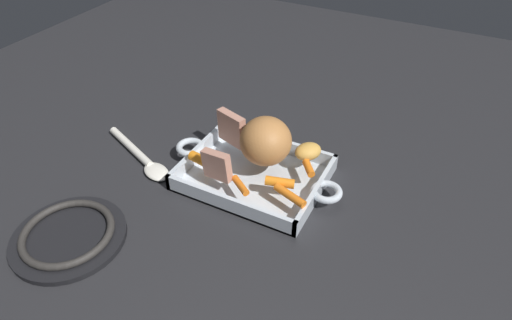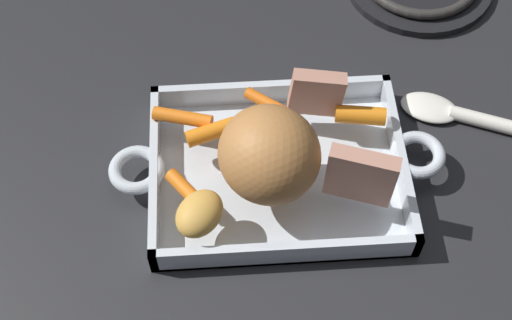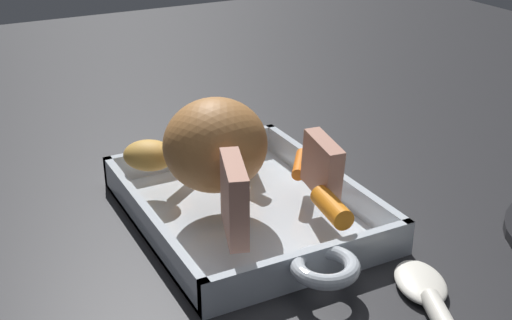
% 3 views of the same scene
% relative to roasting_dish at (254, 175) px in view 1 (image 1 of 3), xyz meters
% --- Properties ---
extents(ground_plane, '(2.10, 2.10, 0.00)m').
position_rel_roasting_dish_xyz_m(ground_plane, '(0.00, 0.00, -0.01)').
color(ground_plane, '#232326').
extents(roasting_dish, '(0.38, 0.23, 0.04)m').
position_rel_roasting_dish_xyz_m(roasting_dish, '(0.00, 0.00, 0.00)').
color(roasting_dish, silver).
rests_on(roasting_dish, ground_plane).
extents(pork_roast, '(0.15, 0.15, 0.10)m').
position_rel_roasting_dish_xyz_m(pork_roast, '(0.01, 0.03, 0.07)').
color(pork_roast, '#B5763F').
rests_on(pork_roast, roasting_dish).
extents(roast_slice_outer, '(0.08, 0.04, 0.07)m').
position_rel_roasting_dish_xyz_m(roast_slice_outer, '(-0.08, 0.05, 0.06)').
color(roast_slice_outer, tan).
rests_on(roast_slice_outer, roasting_dish).
extents(roast_slice_thick, '(0.07, 0.02, 0.07)m').
position_rel_roasting_dish_xyz_m(roast_slice_thick, '(-0.05, -0.07, 0.06)').
color(roast_slice_thick, tan).
rests_on(roast_slice_thick, roasting_dish).
extents(baby_carrot_long, '(0.06, 0.04, 0.02)m').
position_rel_roasting_dish_xyz_m(baby_carrot_long, '(0.07, -0.03, 0.03)').
color(baby_carrot_long, orange).
rests_on(baby_carrot_long, roasting_dish).
extents(baby_carrot_center_left, '(0.05, 0.04, 0.02)m').
position_rel_roasting_dish_xyz_m(baby_carrot_center_left, '(0.01, -0.08, 0.03)').
color(baby_carrot_center_left, orange).
rests_on(baby_carrot_center_left, roasting_dish).
extents(baby_carrot_center_right, '(0.06, 0.03, 0.02)m').
position_rel_roasting_dish_xyz_m(baby_carrot_center_right, '(-0.10, -0.05, 0.04)').
color(baby_carrot_center_right, orange).
rests_on(baby_carrot_center_right, roasting_dish).
extents(baby_carrot_short, '(0.07, 0.04, 0.02)m').
position_rel_roasting_dish_xyz_m(baby_carrot_short, '(0.11, -0.06, 0.03)').
color(baby_carrot_short, orange).
rests_on(baby_carrot_short, roasting_dish).
extents(baby_carrot_northwest, '(0.04, 0.04, 0.02)m').
position_rel_roasting_dish_xyz_m(baby_carrot_northwest, '(0.11, 0.03, 0.03)').
color(baby_carrot_northwest, orange).
rests_on(baby_carrot_northwest, roasting_dish).
extents(potato_corner, '(0.07, 0.07, 0.03)m').
position_rel_roasting_dish_xyz_m(potato_corner, '(0.09, 0.07, 0.04)').
color(potato_corner, gold).
rests_on(potato_corner, roasting_dish).
extents(stove_burner_rear, '(0.21, 0.21, 0.02)m').
position_rel_roasting_dish_xyz_m(stove_burner_rear, '(-0.22, -0.31, -0.00)').
color(stove_burner_rear, black).
rests_on(stove_burner_rear, ground_plane).
extents(serving_spoon, '(0.23, 0.12, 0.02)m').
position_rel_roasting_dish_xyz_m(serving_spoon, '(-0.25, -0.06, -0.00)').
color(serving_spoon, white).
rests_on(serving_spoon, ground_plane).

